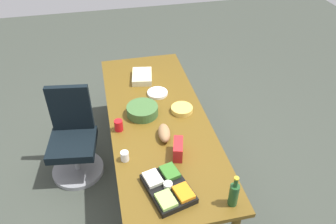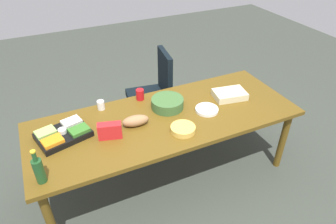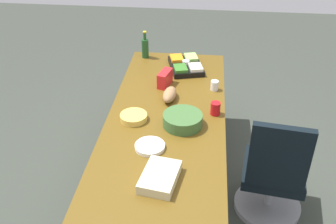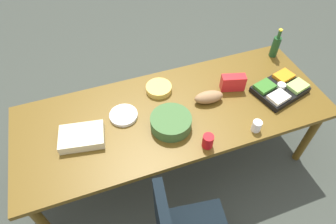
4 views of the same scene
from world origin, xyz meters
name	(u,v)px [view 2 (image 2 of 4)]	position (x,y,z in m)	size (l,w,h in m)	color
ground_plane	(166,174)	(0.00, 0.00, 0.00)	(10.00, 10.00, 0.00)	#393F36
conference_table	(166,123)	(0.00, 0.00, 0.68)	(2.51, 0.96, 0.75)	brown
office_chair	(153,100)	(0.22, 0.88, 0.37)	(0.56, 0.56, 0.99)	gray
wine_bottle	(39,170)	(-1.13, -0.34, 0.86)	(0.09, 0.09, 0.29)	#1E4B22
chip_bag_red	(110,131)	(-0.55, -0.07, 0.82)	(0.20, 0.08, 0.14)	red
sheet_cake	(230,94)	(0.74, 0.04, 0.78)	(0.32, 0.22, 0.07)	beige
paper_cup	(101,105)	(-0.51, 0.39, 0.79)	(0.07, 0.07, 0.09)	white
veggie_tray	(63,134)	(-0.91, 0.10, 0.79)	(0.48, 0.40, 0.09)	black
salad_bowl	(167,103)	(0.08, 0.14, 0.80)	(0.31, 0.31, 0.10)	#3D6431
chip_bowl	(183,129)	(0.05, -0.26, 0.77)	(0.22, 0.22, 0.05)	#E1B84F
red_solo_cup	(140,95)	(-0.10, 0.40, 0.80)	(0.08, 0.08, 0.11)	red
bread_loaf	(136,121)	(-0.30, 0.00, 0.80)	(0.24, 0.11, 0.10)	#997148
paper_plate_stack	(207,110)	(0.40, -0.07, 0.76)	(0.22, 0.22, 0.03)	white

